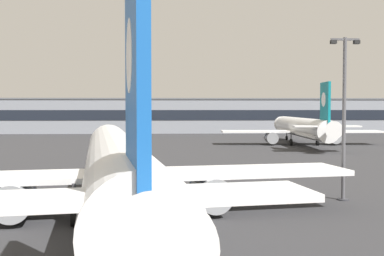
% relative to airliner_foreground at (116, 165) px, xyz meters
% --- Properties ---
extents(ground_plane, '(400.00, 400.00, 0.00)m').
position_rel_airliner_foreground_xyz_m(ground_plane, '(0.48, -7.88, -3.37)').
color(ground_plane, '#2D2D30').
extents(taxiway_centreline, '(13.92, 179.51, 0.01)m').
position_rel_airliner_foreground_xyz_m(taxiway_centreline, '(0.48, 22.12, -3.37)').
color(taxiway_centreline, yellow).
rests_on(taxiway_centreline, ground).
extents(airliner_foreground, '(32.36, 41.42, 11.65)m').
position_rel_airliner_foreground_xyz_m(airliner_foreground, '(0.00, 0.00, 0.00)').
color(airliner_foreground, white).
rests_on(airliner_foreground, ground).
extents(airliner_background, '(31.04, 40.03, 11.24)m').
position_rel_airliner_foreground_xyz_m(airliner_background, '(29.25, 58.61, -0.12)').
color(airliner_background, white).
rests_on(airliner_background, ground).
extents(apron_lamp_post, '(2.24, 0.90, 12.46)m').
position_rel_airliner_foreground_xyz_m(apron_lamp_post, '(16.84, 4.80, 3.16)').
color(apron_lamp_post, '#515156').
rests_on(apron_lamp_post, ground).
extents(safety_cone_by_nose_gear, '(0.44, 0.44, 0.55)m').
position_rel_airliner_foreground_xyz_m(safety_cone_by_nose_gear, '(0.86, 15.61, -3.11)').
color(safety_cone_by_nose_gear, orange).
rests_on(safety_cone_by_nose_gear, ground).
extents(terminal_building, '(157.48, 12.40, 9.88)m').
position_rel_airliner_foreground_xyz_m(terminal_building, '(11.44, 105.37, 1.58)').
color(terminal_building, gray).
rests_on(terminal_building, ground).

